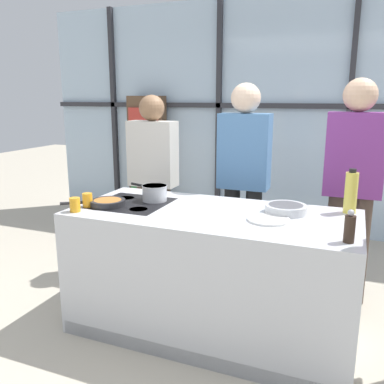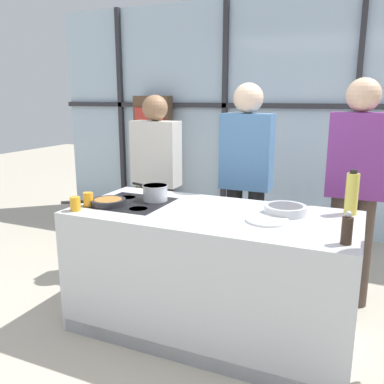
# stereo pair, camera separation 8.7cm
# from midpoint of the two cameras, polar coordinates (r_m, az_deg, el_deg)

# --- Properties ---
(ground_plane) EXTENTS (18.00, 18.00, 0.00)m
(ground_plane) POSITION_cam_midpoint_polar(r_m,az_deg,el_deg) (3.12, 3.38, -18.61)
(ground_plane) COLOR #BCB29E
(back_window_wall) EXTENTS (6.40, 0.10, 2.80)m
(back_window_wall) POSITION_cam_midpoint_polar(r_m,az_deg,el_deg) (5.07, 13.61, 10.14)
(back_window_wall) COLOR silver
(back_window_wall) RESTS_ON ground_plane
(bookshelf) EXTENTS (0.51, 0.19, 1.66)m
(bookshelf) POSITION_cam_midpoint_polar(r_m,az_deg,el_deg) (5.53, -4.97, 4.70)
(bookshelf) COLOR brown
(bookshelf) RESTS_ON ground_plane
(demo_island) EXTENTS (1.93, 0.89, 0.88)m
(demo_island) POSITION_cam_midpoint_polar(r_m,az_deg,el_deg) (2.91, 3.46, -11.22)
(demo_island) COLOR silver
(demo_island) RESTS_ON ground_plane
(spectator_far_left) EXTENTS (0.44, 0.23, 1.66)m
(spectator_far_left) POSITION_cam_midpoint_polar(r_m,az_deg,el_deg) (3.82, -4.38, 2.59)
(spectator_far_left) COLOR #47382D
(spectator_far_left) RESTS_ON ground_plane
(spectator_center_left) EXTENTS (0.43, 0.25, 1.76)m
(spectator_center_left) POSITION_cam_midpoint_polar(r_m,az_deg,el_deg) (3.49, 8.29, 2.61)
(spectator_center_left) COLOR black
(spectator_center_left) RESTS_ON ground_plane
(spectator_center_right) EXTENTS (0.43, 0.25, 1.78)m
(spectator_center_right) POSITION_cam_midpoint_polar(r_m,az_deg,el_deg) (3.37, 22.67, 1.64)
(spectator_center_right) COLOR #47382D
(spectator_center_right) RESTS_ON ground_plane
(frying_pan) EXTENTS (0.40, 0.32, 0.04)m
(frying_pan) POSITION_cam_midpoint_polar(r_m,az_deg,el_deg) (2.98, -10.99, -1.36)
(frying_pan) COLOR #232326
(frying_pan) RESTS_ON demo_island
(saucepan) EXTENTS (0.34, 0.19, 0.12)m
(saucepan) POSITION_cam_midpoint_polar(r_m,az_deg,el_deg) (3.05, -4.40, -0.03)
(saucepan) COLOR silver
(saucepan) RESTS_ON demo_island
(white_plate) EXTENTS (0.27, 0.27, 0.01)m
(white_plate) POSITION_cam_midpoint_polar(r_m,az_deg,el_deg) (2.60, 11.45, -3.91)
(white_plate) COLOR white
(white_plate) RESTS_ON demo_island
(mixing_bowl) EXTENTS (0.28, 0.28, 0.06)m
(mixing_bowl) POSITION_cam_midpoint_polar(r_m,az_deg,el_deg) (2.78, 13.84, -2.38)
(mixing_bowl) COLOR silver
(mixing_bowl) RESTS_ON demo_island
(oil_bottle) EXTENTS (0.08, 0.08, 0.30)m
(oil_bottle) POSITION_cam_midpoint_polar(r_m,az_deg,el_deg) (2.89, 22.33, -0.18)
(oil_bottle) COLOR #E0CC4C
(oil_bottle) RESTS_ON demo_island
(pepper_grinder) EXTENTS (0.06, 0.06, 0.18)m
(pepper_grinder) POSITION_cam_midpoint_polar(r_m,az_deg,el_deg) (2.31, 21.93, -4.90)
(pepper_grinder) COLOR #332319
(pepper_grinder) RESTS_ON demo_island
(juice_glass_near) EXTENTS (0.07, 0.07, 0.10)m
(juice_glass_near) POSITION_cam_midpoint_polar(r_m,az_deg,el_deg) (2.87, -15.24, -1.61)
(juice_glass_near) COLOR orange
(juice_glass_near) RESTS_ON demo_island
(juice_glass_far) EXTENTS (0.07, 0.07, 0.10)m
(juice_glass_far) POSITION_cam_midpoint_polar(r_m,az_deg,el_deg) (2.98, -13.56, -0.99)
(juice_glass_far) COLOR orange
(juice_glass_far) RESTS_ON demo_island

